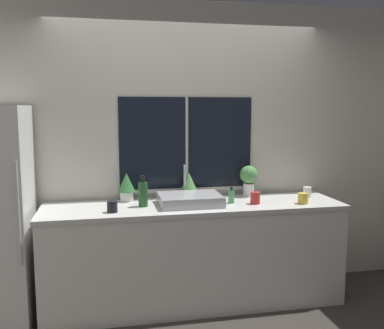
{
  "coord_description": "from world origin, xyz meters",
  "views": [
    {
      "loc": [
        -0.75,
        -3.25,
        1.74
      ],
      "look_at": [
        -0.02,
        0.32,
        1.25
      ],
      "focal_mm": 40.0,
      "sensor_mm": 36.0,
      "label": 1
    }
  ],
  "objects_px": {
    "mug_black": "(112,207)",
    "mug_white": "(307,192)",
    "mug_yellow": "(303,198)",
    "potted_plant_right": "(249,178)",
    "mug_red": "(255,198)",
    "soap_bottle": "(231,196)",
    "potted_plant_center": "(189,184)",
    "bottle_tall": "(143,194)",
    "sink": "(190,199)",
    "potted_plant_left": "(126,185)"
  },
  "relations": [
    {
      "from": "mug_black",
      "to": "mug_white",
      "type": "relative_size",
      "value": 0.95
    },
    {
      "from": "mug_yellow",
      "to": "potted_plant_right",
      "type": "bearing_deg",
      "value": 131.05
    },
    {
      "from": "potted_plant_right",
      "to": "mug_red",
      "type": "xyz_separation_m",
      "value": [
        -0.05,
        -0.33,
        -0.12
      ]
    },
    {
      "from": "potted_plant_right",
      "to": "soap_bottle",
      "type": "relative_size",
      "value": 2.01
    },
    {
      "from": "potted_plant_center",
      "to": "bottle_tall",
      "type": "height_order",
      "value": "bottle_tall"
    },
    {
      "from": "potted_plant_center",
      "to": "soap_bottle",
      "type": "bearing_deg",
      "value": -39.77
    },
    {
      "from": "potted_plant_center",
      "to": "bottle_tall",
      "type": "relative_size",
      "value": 0.91
    },
    {
      "from": "mug_black",
      "to": "mug_white",
      "type": "distance_m",
      "value": 1.82
    },
    {
      "from": "bottle_tall",
      "to": "potted_plant_center",
      "type": "bearing_deg",
      "value": 28.47
    },
    {
      "from": "sink",
      "to": "potted_plant_right",
      "type": "bearing_deg",
      "value": 22.2
    },
    {
      "from": "potted_plant_left",
      "to": "mug_yellow",
      "type": "relative_size",
      "value": 2.75
    },
    {
      "from": "sink",
      "to": "potted_plant_center",
      "type": "xyz_separation_m",
      "value": [
        0.05,
        0.25,
        0.09
      ]
    },
    {
      "from": "mug_red",
      "to": "mug_black",
      "type": "bearing_deg",
      "value": -177.05
    },
    {
      "from": "potted_plant_left",
      "to": "sink",
      "type": "bearing_deg",
      "value": -25.55
    },
    {
      "from": "mug_yellow",
      "to": "soap_bottle",
      "type": "bearing_deg",
      "value": 166.8
    },
    {
      "from": "soap_bottle",
      "to": "mug_yellow",
      "type": "bearing_deg",
      "value": -13.2
    },
    {
      "from": "sink",
      "to": "mug_black",
      "type": "height_order",
      "value": "sink"
    },
    {
      "from": "bottle_tall",
      "to": "mug_black",
      "type": "distance_m",
      "value": 0.31
    },
    {
      "from": "mug_red",
      "to": "mug_black",
      "type": "height_order",
      "value": "mug_red"
    },
    {
      "from": "mug_yellow",
      "to": "mug_black",
      "type": "distance_m",
      "value": 1.64
    },
    {
      "from": "mug_black",
      "to": "potted_plant_center",
      "type": "bearing_deg",
      "value": 29.31
    },
    {
      "from": "soap_bottle",
      "to": "mug_yellow",
      "type": "xyz_separation_m",
      "value": [
        0.61,
        -0.14,
        -0.01
      ]
    },
    {
      "from": "potted_plant_left",
      "to": "mug_black",
      "type": "xyz_separation_m",
      "value": [
        -0.13,
        -0.4,
        -0.1
      ]
    },
    {
      "from": "potted_plant_left",
      "to": "potted_plant_right",
      "type": "distance_m",
      "value": 1.15
    },
    {
      "from": "potted_plant_center",
      "to": "mug_white",
      "type": "bearing_deg",
      "value": -8.76
    },
    {
      "from": "potted_plant_left",
      "to": "potted_plant_center",
      "type": "xyz_separation_m",
      "value": [
        0.57,
        0.0,
        -0.01
      ]
    },
    {
      "from": "potted_plant_right",
      "to": "mug_red",
      "type": "relative_size",
      "value": 2.79
    },
    {
      "from": "bottle_tall",
      "to": "mug_yellow",
      "type": "relative_size",
      "value": 2.85
    },
    {
      "from": "sink",
      "to": "mug_white",
      "type": "relative_size",
      "value": 5.46
    },
    {
      "from": "sink",
      "to": "potted_plant_left",
      "type": "relative_size",
      "value": 2.07
    },
    {
      "from": "mug_red",
      "to": "mug_white",
      "type": "relative_size",
      "value": 1.07
    },
    {
      "from": "sink",
      "to": "mug_yellow",
      "type": "relative_size",
      "value": 5.69
    },
    {
      "from": "sink",
      "to": "mug_red",
      "type": "bearing_deg",
      "value": -8.2
    },
    {
      "from": "potted_plant_left",
      "to": "bottle_tall",
      "type": "height_order",
      "value": "bottle_tall"
    },
    {
      "from": "sink",
      "to": "mug_white",
      "type": "distance_m",
      "value": 1.14
    },
    {
      "from": "sink",
      "to": "potted_plant_left",
      "type": "height_order",
      "value": "sink"
    },
    {
      "from": "sink",
      "to": "bottle_tall",
      "type": "height_order",
      "value": "sink"
    },
    {
      "from": "sink",
      "to": "mug_black",
      "type": "bearing_deg",
      "value": -167.68
    },
    {
      "from": "bottle_tall",
      "to": "mug_red",
      "type": "distance_m",
      "value": 0.98
    },
    {
      "from": "mug_black",
      "to": "bottle_tall",
      "type": "bearing_deg",
      "value": 30.72
    },
    {
      "from": "potted_plant_left",
      "to": "potted_plant_right",
      "type": "xyz_separation_m",
      "value": [
        1.15,
        0.0,
        0.03
      ]
    },
    {
      "from": "potted_plant_right",
      "to": "mug_white",
      "type": "distance_m",
      "value": 0.56
    },
    {
      "from": "soap_bottle",
      "to": "bottle_tall",
      "type": "bearing_deg",
      "value": 178.02
    },
    {
      "from": "potted_plant_left",
      "to": "mug_yellow",
      "type": "height_order",
      "value": "potted_plant_left"
    },
    {
      "from": "sink",
      "to": "bottle_tall",
      "type": "relative_size",
      "value": 2.0
    },
    {
      "from": "potted_plant_left",
      "to": "soap_bottle",
      "type": "height_order",
      "value": "potted_plant_left"
    },
    {
      "from": "potted_plant_center",
      "to": "mug_white",
      "type": "distance_m",
      "value": 1.11
    },
    {
      "from": "sink",
      "to": "mug_white",
      "type": "bearing_deg",
      "value": 4.23
    },
    {
      "from": "mug_black",
      "to": "mug_white",
      "type": "xyz_separation_m",
      "value": [
        1.8,
        0.23,
        0.0
      ]
    },
    {
      "from": "potted_plant_left",
      "to": "potted_plant_center",
      "type": "height_order",
      "value": "potted_plant_left"
    }
  ]
}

